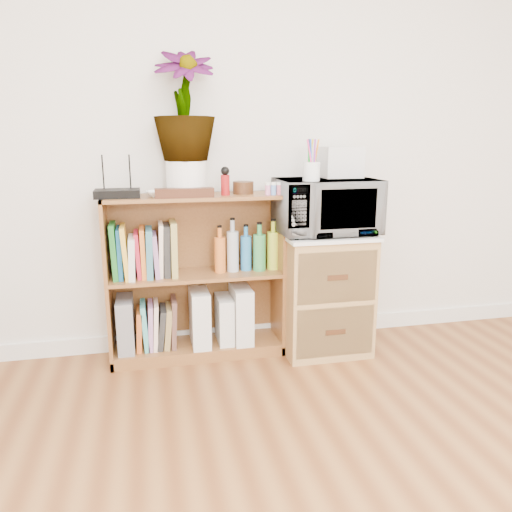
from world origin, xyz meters
name	(u,v)px	position (x,y,z in m)	size (l,w,h in m)	color
skirting_board	(250,332)	(0.00, 2.24, 0.05)	(4.00, 0.02, 0.10)	white
bookshelf	(196,277)	(-0.35, 2.10, 0.47)	(1.00, 0.30, 0.95)	brown
wicker_unit	(323,293)	(0.40, 2.02, 0.35)	(0.50, 0.45, 0.70)	#9E7542
microwave	(326,206)	(0.40, 2.02, 0.88)	(0.56, 0.38, 0.31)	white
pen_cup	(311,172)	(0.27, 1.91, 1.08)	(0.09, 0.09, 0.10)	white
small_appliance	(341,162)	(0.51, 2.11, 1.12)	(0.22, 0.19, 0.18)	silver
router	(117,193)	(-0.76, 2.08, 0.97)	(0.24, 0.16, 0.04)	black
white_bowl	(158,194)	(-0.55, 2.07, 0.97)	(0.13, 0.13, 0.03)	white
plant_pot	(186,178)	(-0.39, 2.12, 1.04)	(0.22, 0.22, 0.19)	white
potted_plant	(184,105)	(-0.39, 2.12, 1.43)	(0.33, 0.33, 0.59)	#307A32
trinket_box	(184,193)	(-0.41, 2.00, 0.98)	(0.31, 0.08, 0.05)	#36190E
kokeshi_doll	(225,185)	(-0.18, 2.06, 1.01)	(0.05, 0.05, 0.11)	maroon
wooden_bowl	(243,188)	(-0.07, 2.11, 0.98)	(0.12, 0.12, 0.07)	#381D0F
paint_jars	(273,190)	(0.08, 2.01, 0.98)	(0.10, 0.04, 0.05)	pink
file_box	(126,324)	(-0.76, 2.10, 0.22)	(0.09, 0.24, 0.31)	gray
magazine_holder_left	(200,317)	(-0.34, 2.09, 0.24)	(0.11, 0.27, 0.33)	silver
magazine_holder_mid	(224,319)	(-0.19, 2.09, 0.21)	(0.09, 0.22, 0.28)	silver
magazine_holder_right	(241,313)	(-0.09, 2.09, 0.24)	(0.11, 0.27, 0.34)	silver
cookbooks	(145,252)	(-0.63, 2.10, 0.64)	(0.36, 0.20, 0.31)	#1F752A
liquor_bottles	(256,246)	(0.00, 2.10, 0.64)	(0.47, 0.07, 0.32)	orange
lower_books	(157,325)	(-0.59, 2.10, 0.20)	(0.24, 0.19, 0.29)	#C15822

